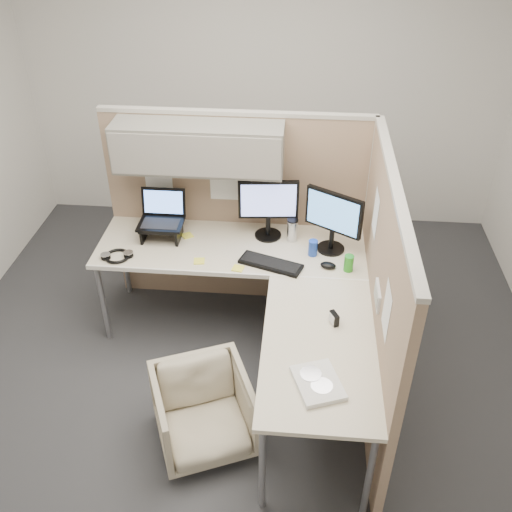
# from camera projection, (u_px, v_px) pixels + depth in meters

# --- Properties ---
(ground) EXTENTS (4.50, 4.50, 0.00)m
(ground) POSITION_uv_depth(u_px,v_px,m) (239.00, 369.00, 4.19)
(ground) COLOR #2D2D31
(ground) RESTS_ON ground
(partition_back) EXTENTS (2.00, 0.36, 1.63)m
(partition_back) POSITION_uv_depth(u_px,v_px,m) (221.00, 182.00, 4.25)
(partition_back) COLOR #9B7E66
(partition_back) RESTS_ON ground
(partition_right) EXTENTS (0.07, 2.03, 1.63)m
(partition_right) POSITION_uv_depth(u_px,v_px,m) (377.00, 295.00, 3.60)
(partition_right) COLOR #9B7E66
(partition_right) RESTS_ON ground
(desk) EXTENTS (2.00, 1.98, 0.73)m
(desk) POSITION_uv_depth(u_px,v_px,m) (258.00, 286.00, 3.89)
(desk) COLOR beige
(desk) RESTS_ON ground
(office_chair) EXTENTS (0.73, 0.71, 0.59)m
(office_chair) POSITION_uv_depth(u_px,v_px,m) (203.00, 408.00, 3.52)
(office_chair) COLOR #BAAF94
(office_chair) RESTS_ON ground
(monitor_left) EXTENTS (0.44, 0.20, 0.47)m
(monitor_left) POSITION_uv_depth(u_px,v_px,m) (268.00, 204.00, 4.17)
(monitor_left) COLOR black
(monitor_left) RESTS_ON desk
(monitor_right) EXTENTS (0.39, 0.26, 0.47)m
(monitor_right) POSITION_uv_depth(u_px,v_px,m) (333.00, 217.00, 4.02)
(monitor_right) COLOR black
(monitor_right) RESTS_ON desk
(laptop_station) EXTENTS (0.33, 0.28, 0.35)m
(laptop_station) POSITION_uv_depth(u_px,v_px,m) (162.00, 221.00, 4.25)
(laptop_station) COLOR black
(laptop_station) RESTS_ON desk
(keyboard) EXTENTS (0.47, 0.29, 0.02)m
(keyboard) POSITION_uv_depth(u_px,v_px,m) (271.00, 264.00, 4.01)
(keyboard) COLOR black
(keyboard) RESTS_ON desk
(mouse) EXTENTS (0.12, 0.09, 0.04)m
(mouse) POSITION_uv_depth(u_px,v_px,m) (328.00, 265.00, 3.98)
(mouse) COLOR black
(mouse) RESTS_ON desk
(travel_mug) EXTENTS (0.08, 0.08, 0.18)m
(travel_mug) POSITION_uv_depth(u_px,v_px,m) (292.00, 230.00, 4.23)
(travel_mug) COLOR silver
(travel_mug) RESTS_ON desk
(soda_can_green) EXTENTS (0.07, 0.07, 0.12)m
(soda_can_green) POSITION_uv_depth(u_px,v_px,m) (349.00, 263.00, 3.93)
(soda_can_green) COLOR #268C1E
(soda_can_green) RESTS_ON desk
(soda_can_silver) EXTENTS (0.07, 0.07, 0.12)m
(soda_can_silver) POSITION_uv_depth(u_px,v_px,m) (313.00, 248.00, 4.09)
(soda_can_silver) COLOR #1E3FA5
(soda_can_silver) RESTS_ON desk
(sticky_note_c) EXTENTS (0.11, 0.11, 0.01)m
(sticky_note_c) POSITION_uv_depth(u_px,v_px,m) (187.00, 236.00, 4.32)
(sticky_note_c) COLOR yellow
(sticky_note_c) RESTS_ON desk
(sticky_note_b) EXTENTS (0.09, 0.09, 0.01)m
(sticky_note_b) POSITION_uv_depth(u_px,v_px,m) (238.00, 268.00, 3.98)
(sticky_note_b) COLOR yellow
(sticky_note_b) RESTS_ON desk
(sticky_note_a) EXTENTS (0.09, 0.09, 0.01)m
(sticky_note_a) POSITION_uv_depth(u_px,v_px,m) (199.00, 261.00, 4.05)
(sticky_note_a) COLOR yellow
(sticky_note_a) RESTS_ON desk
(headphones) EXTENTS (0.22, 0.22, 0.03)m
(headphones) POSITION_uv_depth(u_px,v_px,m) (117.00, 256.00, 4.08)
(headphones) COLOR black
(headphones) RESTS_ON desk
(paper_stack) EXTENTS (0.32, 0.36, 0.03)m
(paper_stack) POSITION_uv_depth(u_px,v_px,m) (318.00, 383.00, 3.09)
(paper_stack) COLOR white
(paper_stack) RESTS_ON desk
(desk_clock) EXTENTS (0.06, 0.08, 0.08)m
(desk_clock) POSITION_uv_depth(u_px,v_px,m) (334.00, 318.00, 3.49)
(desk_clock) COLOR black
(desk_clock) RESTS_ON desk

